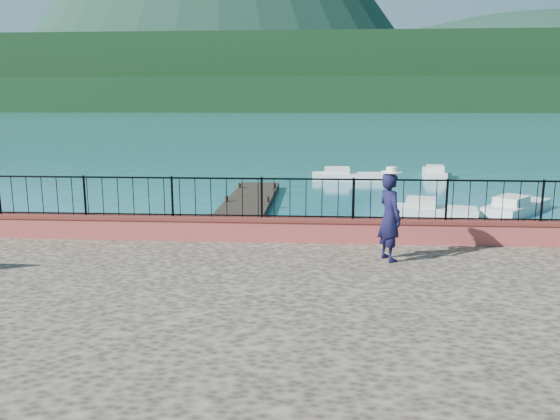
# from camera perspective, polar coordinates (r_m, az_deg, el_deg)

# --- Properties ---
(ground) EXTENTS (2000.00, 2000.00, 0.00)m
(ground) POSITION_cam_1_polar(r_m,az_deg,el_deg) (10.32, -2.26, -14.79)
(ground) COLOR #19596B
(ground) RESTS_ON ground
(parapet) EXTENTS (28.00, 0.46, 0.58)m
(parapet) POSITION_cam_1_polar(r_m,az_deg,el_deg) (13.32, -0.62, -2.01)
(parapet) COLOR #A2473A
(parapet) RESTS_ON promenade
(railing) EXTENTS (27.00, 0.05, 0.95)m
(railing) POSITION_cam_1_polar(r_m,az_deg,el_deg) (13.17, -0.63, 1.24)
(railing) COLOR black
(railing) RESTS_ON parapet
(dock) EXTENTS (2.00, 16.00, 0.30)m
(dock) POSITION_cam_1_polar(r_m,az_deg,el_deg) (21.89, -4.14, -0.45)
(dock) COLOR #2D231C
(dock) RESTS_ON ground
(far_forest) EXTENTS (900.00, 60.00, 18.00)m
(far_forest) POSITION_cam_1_polar(r_m,az_deg,el_deg) (309.27, 3.76, 11.85)
(far_forest) COLOR black
(far_forest) RESTS_ON ground
(foothills) EXTENTS (900.00, 120.00, 44.00)m
(foothills) POSITION_cam_1_polar(r_m,az_deg,el_deg) (369.65, 3.81, 13.73)
(foothills) COLOR black
(foothills) RESTS_ON ground
(companion_hill) EXTENTS (448.00, 384.00, 180.00)m
(companion_hill) POSITION_cam_1_polar(r_m,az_deg,el_deg) (609.92, 25.28, 9.58)
(companion_hill) COLOR #142D23
(companion_hill) RESTS_ON ground
(person) EXTENTS (0.68, 0.81, 1.89)m
(person) POSITION_cam_1_polar(r_m,az_deg,el_deg) (11.77, 11.40, -0.72)
(person) COLOR black
(person) RESTS_ON promenade
(hat) EXTENTS (0.44, 0.44, 0.12)m
(hat) POSITION_cam_1_polar(r_m,az_deg,el_deg) (11.61, 11.59, 4.14)
(hat) COLOR white
(hat) RESTS_ON person
(boat_1) EXTENTS (3.53, 1.94, 0.80)m
(boat_1) POSITION_cam_1_polar(r_m,az_deg,el_deg) (22.77, 15.76, 0.25)
(boat_1) COLOR silver
(boat_1) RESTS_ON ground
(boat_2) EXTENTS (3.73, 4.04, 0.80)m
(boat_2) POSITION_cam_1_polar(r_m,az_deg,el_deg) (24.91, 23.54, 0.65)
(boat_2) COLOR silver
(boat_2) RESTS_ON ground
(boat_4) EXTENTS (4.20, 1.31, 0.80)m
(boat_4) POSITION_cam_1_polar(r_m,az_deg,el_deg) (32.95, 7.07, 3.81)
(boat_4) COLOR white
(boat_4) RESTS_ON ground
(boat_5) EXTENTS (1.88, 4.17, 0.80)m
(boat_5) POSITION_cam_1_polar(r_m,az_deg,el_deg) (35.47, 15.83, 3.99)
(boat_5) COLOR silver
(boat_5) RESTS_ON ground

